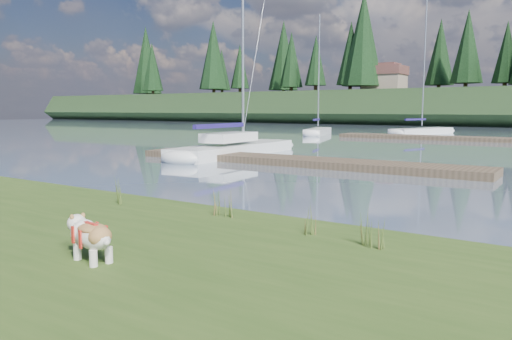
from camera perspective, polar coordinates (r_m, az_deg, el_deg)
The scene contains 19 objects.
ground at distance 40.13m, azimuth 24.61°, elevation 2.99°, with size 200.00×200.00×0.00m, color slate.
bank at distance 7.75m, azimuth -26.90°, elevation -10.21°, with size 60.00×9.00×0.35m, color #364E1B.
bulldog at distance 7.02m, azimuth -18.33°, elevation -7.01°, with size 0.98×0.49×0.58m.
sailboat_main at distance 26.29m, azimuth -1.55°, elevation 2.75°, with size 2.72×10.39×14.64m.
dock_near at distance 21.43m, azimuth 4.36°, elevation 1.05°, with size 16.00×2.00×0.30m, color #4C3D2C.
sailboat_bg_0 at distance 47.16m, azimuth 7.23°, elevation 4.47°, with size 3.60×7.58×10.91m.
sailboat_bg_1 at distance 49.91m, azimuth 18.90°, elevation 4.29°, with size 4.38×8.99×13.14m.
weed_0 at distance 9.58m, azimuth -4.78°, elevation -3.79°, with size 0.17×0.14×0.54m.
weed_1 at distance 9.40m, azimuth -3.08°, elevation -4.07°, with size 0.17×0.14×0.51m.
weed_2 at distance 7.64m, azimuth 12.37°, elevation -6.34°, with size 0.17×0.14×0.66m.
weed_3 at distance 11.03m, azimuth -15.29°, elevation -2.46°, with size 0.17×0.14×0.60m.
weed_4 at distance 8.11m, azimuth 6.11°, elevation -5.87°, with size 0.17×0.14×0.52m.
weed_5 at distance 7.47m, azimuth 13.60°, elevation -6.88°, with size 0.17×0.14×0.60m.
mud_lip at distance 10.53m, azimuth -5.41°, elevation -5.63°, with size 60.00×0.50×0.14m, color #33281C.
conifer_0 at distance 98.74m, azimuth -4.88°, elevation 12.96°, with size 5.72×5.72×14.15m.
conifer_1 at distance 93.43m, azimuth 4.07°, elevation 12.47°, with size 4.40×4.40×11.30m.
conifer_2 at distance 84.44m, azimuth 12.17°, elevation 14.46°, with size 6.60×6.60×16.05m.
conifer_3 at distance 83.71m, azimuth 23.01°, elevation 12.89°, with size 4.84×4.84×12.25m.
house_0 at distance 84.64m, azimuth 14.48°, elevation 10.14°, with size 6.30×5.30×4.65m.
Camera 1 is at (6.54, -9.53, 2.37)m, focal length 35.00 mm.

